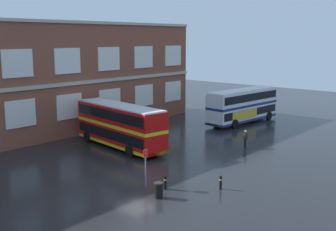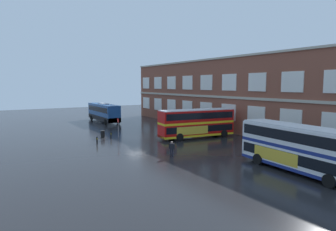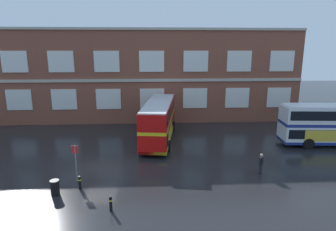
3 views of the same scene
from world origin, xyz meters
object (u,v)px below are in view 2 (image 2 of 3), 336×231
double_decker_middle (297,148)px  bus_stand_flag (118,126)px  station_litter_bin (103,134)px  safety_bollard_west (97,140)px  double_decker_near (197,123)px  touring_coach (104,112)px  safety_bollard_east (111,135)px  waiting_passenger (172,148)px

double_decker_middle → bus_stand_flag: double_decker_middle is taller
station_litter_bin → safety_bollard_west: size_ratio=1.08×
double_decker_near → double_decker_middle: bearing=-8.6°
touring_coach → bus_stand_flag: size_ratio=4.45×
double_decker_near → touring_coach: 24.94m
double_decker_middle → safety_bollard_east: (-23.42, -8.00, -1.66)m
waiting_passenger → safety_bollard_east: waiting_passenger is taller
station_litter_bin → safety_bollard_west: (3.94, -2.16, -0.03)m
touring_coach → safety_bollard_west: touring_coach is taller
station_litter_bin → touring_coach: bearing=159.8°
bus_stand_flag → safety_bollard_west: size_ratio=2.84×
bus_stand_flag → station_litter_bin: bearing=-114.1°
station_litter_bin → double_decker_middle: bearing=19.3°
double_decker_near → safety_bollard_west: bearing=-103.4°
double_decker_middle → safety_bollard_east: double_decker_middle is taller
touring_coach → safety_bollard_east: bearing=-16.8°
touring_coach → safety_bollard_west: size_ratio=12.64×
touring_coach → station_litter_bin: (17.27, -6.35, -1.39)m
double_decker_middle → station_litter_bin: 26.38m
bus_stand_flag → safety_bollard_west: (3.03, -4.18, -1.14)m
double_decker_middle → station_litter_bin: bearing=-160.7°
safety_bollard_east → double_decker_middle: bearing=18.9°
double_decker_near → bus_stand_flag: (-6.25, -9.34, -0.51)m
double_decker_middle → touring_coach: bearing=-176.8°
safety_bollard_east → waiting_passenger: bearing=6.9°
touring_coach → bus_stand_flag: touring_coach is taller
double_decker_near → touring_coach: double_decker_near is taller
station_litter_bin → safety_bollard_west: bearing=-28.7°
double_decker_near → safety_bollard_east: (-5.72, -10.67, -1.66)m
touring_coach → double_decker_middle: bearing=3.2°
safety_bollard_west → touring_coach: bearing=158.1°
touring_coach → station_litter_bin: size_ratio=11.66×
double_decker_near → waiting_passenger: 11.87m
double_decker_near → station_litter_bin: bearing=-122.2°
bus_stand_flag → station_litter_bin: (-0.90, -2.02, -1.12)m
safety_bollard_east → safety_bollard_west: bearing=-48.8°
safety_bollard_west → station_litter_bin: bearing=151.3°
double_decker_near → double_decker_middle: (17.70, -2.67, 0.00)m
touring_coach → bus_stand_flag: bearing=-13.4°
safety_bollard_west → safety_bollard_east: size_ratio=1.00×
double_decker_middle → safety_bollard_west: (-20.92, -10.85, -1.66)m
station_litter_bin → bus_stand_flag: bearing=65.9°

